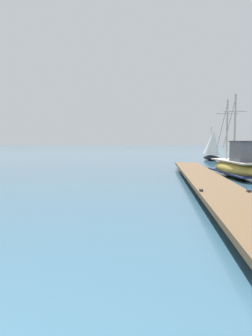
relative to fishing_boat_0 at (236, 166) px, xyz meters
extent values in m
cube|color=brown|center=(-2.57, -4.32, -0.31)|extent=(2.41, 22.73, 0.16)
cylinder|color=#4C3D2D|center=(-2.76, -11.12, -0.54)|extent=(0.36, 0.36, 0.29)
cylinder|color=#4C3D2D|center=(-2.63, -6.59, -0.54)|extent=(0.36, 0.36, 0.29)
cylinder|color=#4C3D2D|center=(-2.51, -2.05, -0.54)|extent=(0.36, 0.36, 0.29)
cylinder|color=#4C3D2D|center=(-2.39, 2.49, -0.54)|extent=(0.36, 0.36, 0.29)
cylinder|color=#4C3D2D|center=(-2.27, 7.02, -0.54)|extent=(0.36, 0.36, 0.29)
cube|color=#333338|center=(-3.49, -8.83, -0.19)|extent=(0.13, 0.20, 0.08)
cube|color=#333338|center=(-1.90, -8.88, -0.19)|extent=(0.13, 0.20, 0.08)
ellipsoid|color=gold|center=(-0.01, 0.12, -0.18)|extent=(2.25, 6.52, 1.01)
cube|color=#B2AD9E|center=(-0.01, 0.12, 0.28)|extent=(1.99, 5.87, 0.08)
cube|color=#19234C|center=(-0.01, 0.12, -0.41)|extent=(2.25, 6.40, 0.08)
cube|color=#565B66|center=(0.08, -0.83, 0.90)|extent=(1.08, 1.79, 1.15)
cube|color=#3D3D42|center=(0.08, -0.83, 1.50)|extent=(1.16, 1.93, 0.06)
cylinder|color=#B2ADA3|center=(-0.04, 0.44, 2.37)|extent=(0.11, 0.11, 4.09)
cylinder|color=#B2ADA3|center=(-0.04, 0.44, 3.36)|extent=(1.45, 0.21, 0.06)
cylinder|color=#333338|center=(-0.15, 1.54, 2.57)|extent=(0.24, 2.12, 3.03)
cylinder|color=#B2ADA3|center=(-0.19, 1.87, 2.29)|extent=(0.11, 0.11, 3.93)
cylinder|color=#B2ADA3|center=(-0.19, 1.87, 3.33)|extent=(1.45, 0.21, 0.06)
cylinder|color=#333338|center=(-0.29, 2.93, 2.48)|extent=(0.23, 2.04, 2.91)
ellipsoid|color=black|center=(1.76, 17.61, -0.38)|extent=(1.96, 3.80, 0.60)
cylinder|color=#B2ADA3|center=(1.74, 17.70, 1.56)|extent=(0.08, 0.08, 3.28)
cone|color=silver|center=(1.83, 17.36, 1.39)|extent=(2.49, 2.28, 2.96)
camera|label=1|loc=(-5.27, -20.06, 1.48)|focal=34.44mm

